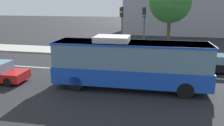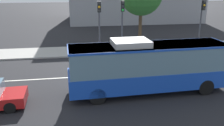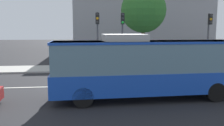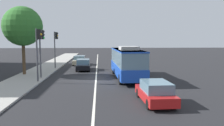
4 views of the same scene
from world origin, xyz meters
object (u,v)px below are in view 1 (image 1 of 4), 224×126
object	(u,v)px
street_tree_kerbside_left	(170,2)
traffic_light_near_corner	(144,23)
transit_bus	(130,62)
sedan_black	(221,64)
traffic_light_mid_block	(122,23)

from	to	relation	value
street_tree_kerbside_left	traffic_light_near_corner	bearing A→B (deg)	-133.46
transit_bus	traffic_light_near_corner	world-z (taller)	traffic_light_near_corner
traffic_light_near_corner	street_tree_kerbside_left	world-z (taller)	street_tree_kerbside_left
sedan_black	traffic_light_mid_block	size ratio (longest dim) A/B	0.88
transit_bus	street_tree_kerbside_left	xyz separation A→B (m)	(2.66, 11.65, 3.82)
transit_bus	street_tree_kerbside_left	distance (m)	12.55
transit_bus	sedan_black	size ratio (longest dim) A/B	2.20
transit_bus	traffic_light_near_corner	size ratio (longest dim) A/B	1.94
sedan_black	street_tree_kerbside_left	distance (m)	9.15
traffic_light_mid_block	sedan_black	bearing A→B (deg)	71.23
sedan_black	traffic_light_near_corner	bearing A→B (deg)	-32.72
traffic_light_near_corner	traffic_light_mid_block	bearing A→B (deg)	-78.06
sedan_black	traffic_light_near_corner	world-z (taller)	traffic_light_near_corner
transit_bus	sedan_black	bearing A→B (deg)	35.15
traffic_light_mid_block	transit_bus	bearing A→B (deg)	16.82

